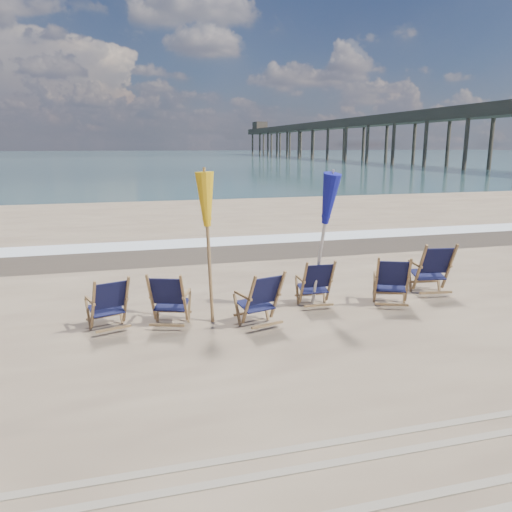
# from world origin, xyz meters

# --- Properties ---
(ocean) EXTENTS (400.00, 400.00, 0.00)m
(ocean) POSITION_xyz_m (0.00, 128.00, 0.00)
(ocean) COLOR #355458
(ocean) RESTS_ON ground
(surf_foam) EXTENTS (200.00, 1.40, 0.01)m
(surf_foam) POSITION_xyz_m (0.00, 8.30, 0.00)
(surf_foam) COLOR silver
(surf_foam) RESTS_ON ground
(wet_sand_strip) EXTENTS (200.00, 2.60, 0.00)m
(wet_sand_strip) POSITION_xyz_m (0.00, 6.80, 0.00)
(wet_sand_strip) COLOR #42362A
(wet_sand_strip) RESTS_ON ground
(tire_tracks) EXTENTS (80.00, 1.30, 0.01)m
(tire_tracks) POSITION_xyz_m (0.00, -2.80, 0.01)
(tire_tracks) COLOR gray
(tire_tracks) RESTS_ON ground
(beach_chair_0) EXTENTS (0.75, 0.80, 0.91)m
(beach_chair_0) POSITION_xyz_m (-2.29, 1.51, 0.45)
(beach_chair_0) COLOR #121436
(beach_chair_0) RESTS_ON ground
(beach_chair_1) EXTENTS (0.79, 0.83, 0.93)m
(beach_chair_1) POSITION_xyz_m (-1.42, 1.28, 0.47)
(beach_chair_1) COLOR #121436
(beach_chair_1) RESTS_ON ground
(beach_chair_2) EXTENTS (0.77, 0.82, 0.95)m
(beach_chair_2) POSITION_xyz_m (0.05, 1.04, 0.47)
(beach_chair_2) COLOR #121436
(beach_chair_2) RESTS_ON ground
(beach_chair_3) EXTENTS (0.61, 0.68, 0.90)m
(beach_chair_3) POSITION_xyz_m (1.23, 1.66, 0.45)
(beach_chair_3) COLOR #121436
(beach_chair_3) RESTS_ON ground
(beach_chair_4) EXTENTS (0.84, 0.88, 0.96)m
(beach_chair_4) POSITION_xyz_m (2.51, 1.26, 0.48)
(beach_chair_4) COLOR #121436
(beach_chair_4) RESTS_ON ground
(beach_chair_5) EXTENTS (0.78, 0.85, 1.06)m
(beach_chair_5) POSITION_xyz_m (3.70, 1.74, 0.53)
(beach_chair_5) COLOR #121436
(beach_chair_5) RESTS_ON ground
(umbrella_yellow) EXTENTS (0.30, 0.30, 2.42)m
(umbrella_yellow) POSITION_xyz_m (-0.97, 1.52, 1.88)
(umbrella_yellow) COLOR olive
(umbrella_yellow) RESTS_ON ground
(umbrella_blue) EXTENTS (0.30, 0.30, 2.41)m
(umbrella_blue) POSITION_xyz_m (1.00, 1.60, 1.87)
(umbrella_blue) COLOR #A5A5AD
(umbrella_blue) RESTS_ON ground
(fishing_pier) EXTENTS (4.40, 140.00, 9.30)m
(fishing_pier) POSITION_xyz_m (38.00, 74.00, 4.65)
(fishing_pier) COLOR #4A4035
(fishing_pier) RESTS_ON ground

